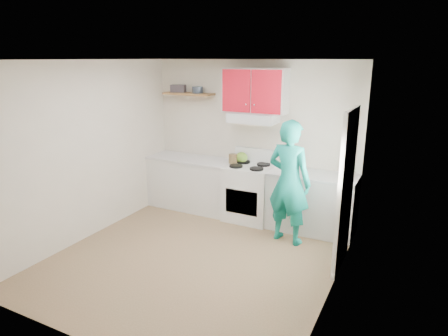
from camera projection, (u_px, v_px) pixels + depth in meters
The scene contains 21 objects.
floor at pixel (196, 258), 5.36m from camera, with size 3.80×3.80×0.00m, color brown.
ceiling at pixel (192, 60), 4.66m from camera, with size 3.60×3.80×0.04m, color white.
back_wall at pixel (252, 139), 6.64m from camera, with size 3.60×0.04×2.60m, color beige.
front_wall at pixel (79, 217), 3.38m from camera, with size 3.60×0.04×2.60m, color beige.
left_wall at pixel (89, 151), 5.80m from camera, with size 0.04×3.80×2.60m, color beige.
right_wall at pixel (338, 186), 4.23m from camera, with size 0.04×3.80×2.60m, color beige.
door at pixel (346, 191), 4.91m from camera, with size 0.05×0.85×2.05m, color white.
door_glass at pixel (346, 157), 4.81m from camera, with size 0.01×0.55×0.95m, color white.
counter_left at pixel (192, 183), 7.07m from camera, with size 1.52×0.60×0.90m, color silver.
counter_right at pixel (312, 203), 6.12m from camera, with size 1.32×0.60×0.90m, color silver.
stove at pixel (249, 193), 6.55m from camera, with size 0.76×0.65×0.92m, color white.
range_hood at pixel (253, 118), 6.31m from camera, with size 0.76×0.44×0.15m, color silver.
upper_cabinets at pixel (255, 91), 6.24m from camera, with size 1.02×0.33×0.70m, color #AE0F1E.
shelf at pixel (189, 94), 6.82m from camera, with size 0.90×0.30×0.04m, color brown.
books at pixel (178, 88), 6.93m from camera, with size 0.25×0.18×0.13m, color #453D42.
tin at pixel (198, 90), 6.72m from camera, with size 0.19×0.19×0.11m, color #333D4C.
kettle at pixel (241, 157), 6.62m from camera, with size 0.21×0.21×0.18m, color olive.
crock at pixel (233, 159), 6.59m from camera, with size 0.14×0.14×0.17m, color #493820.
cutting_board at pixel (299, 173), 6.09m from camera, with size 0.33×0.24×0.02m, color olive.
silicone_mat at pixel (328, 178), 5.83m from camera, with size 0.29×0.24×0.01m, color red.
person at pixel (289, 182), 5.64m from camera, with size 0.66×0.43×1.81m, color #0E8273.
Camera 1 is at (2.54, -4.14, 2.62)m, focal length 31.67 mm.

